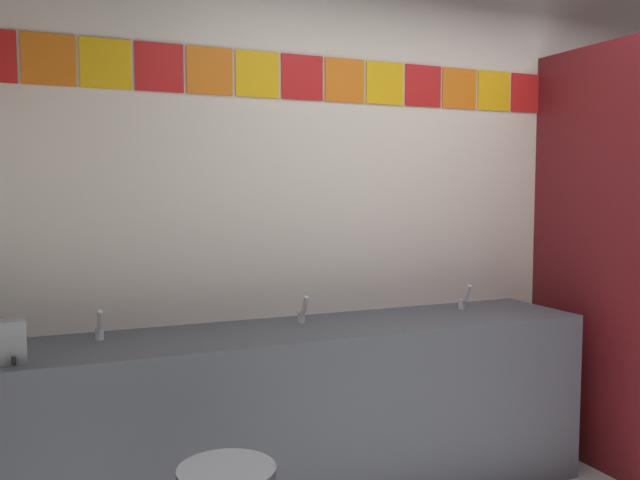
% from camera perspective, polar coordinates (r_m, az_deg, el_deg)
% --- Properties ---
extents(wall_back, '(4.40, 0.09, 2.87)m').
position_cam_1_polar(wall_back, '(3.64, 8.44, 3.65)').
color(wall_back, silver).
rests_on(wall_back, ground_plane).
extents(vanity_counter, '(2.76, 0.57, 0.85)m').
position_cam_1_polar(vanity_counter, '(3.19, -0.88, -14.83)').
color(vanity_counter, '#4C515B').
rests_on(vanity_counter, ground_plane).
extents(faucet_left, '(0.04, 0.10, 0.14)m').
position_cam_1_polar(faucet_left, '(2.94, -18.55, -7.28)').
color(faucet_left, silver).
rests_on(faucet_left, vanity_counter).
extents(faucet_center, '(0.04, 0.10, 0.14)m').
position_cam_1_polar(faucet_center, '(3.15, -1.51, -6.30)').
color(faucet_center, silver).
rests_on(faucet_center, vanity_counter).
extents(faucet_right, '(0.04, 0.10, 0.14)m').
position_cam_1_polar(faucet_right, '(3.58, 12.37, -5.08)').
color(faucet_right, silver).
rests_on(faucet_right, vanity_counter).
extents(soap_dispenser, '(0.09, 0.09, 0.16)m').
position_cam_1_polar(soap_dispenser, '(2.69, -25.02, -8.02)').
color(soap_dispenser, gray).
rests_on(soap_dispenser, vanity_counter).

